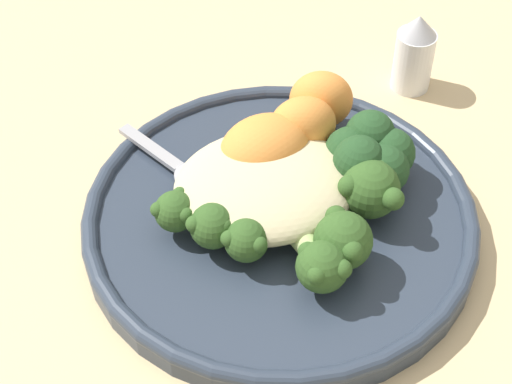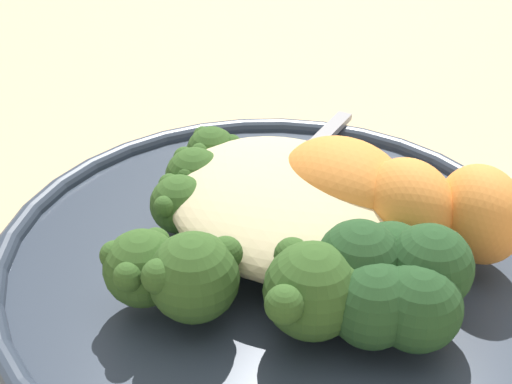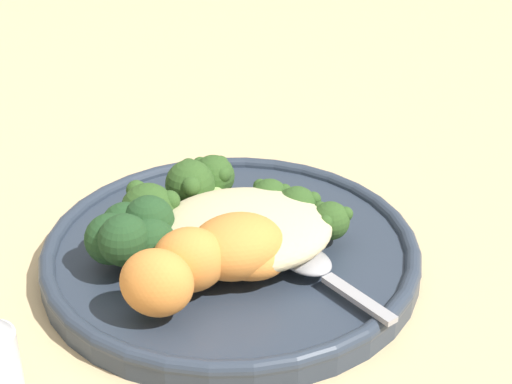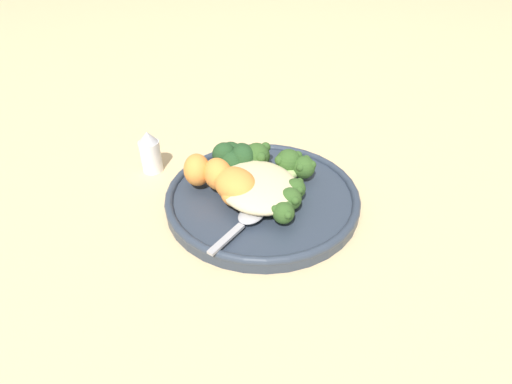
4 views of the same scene
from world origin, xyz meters
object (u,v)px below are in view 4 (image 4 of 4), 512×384
Objects in this scene: broccoli_stalk_0 at (276,208)px; sweet_potato_chunk_3 at (218,174)px; broccoli_stalk_1 at (282,199)px; broccoli_stalk_5 at (259,159)px; sweet_potato_chunk_0 at (237,192)px; salt_shaker at (150,152)px; spoon at (248,218)px; plate at (263,197)px; broccoli_stalk_2 at (286,190)px; quinoa_mound at (258,186)px; sweet_potato_chunk_2 at (235,183)px; kale_tuft at (234,156)px; broccoli_stalk_4 at (283,167)px; broccoli_stalk_3 at (291,174)px; sweet_potato_chunk_1 at (197,170)px.

broccoli_stalk_0 is 1.71× the size of sweet_potato_chunk_3.
broccoli_stalk_5 is at bearing 138.62° from broccoli_stalk_1.
salt_shaker is at bearing 28.34° from sweet_potato_chunk_0.
broccoli_stalk_1 is at bearing 158.01° from spoon.
broccoli_stalk_5 is at bearing -152.08° from spoon.
broccoli_stalk_5 is at bearing -75.46° from sweet_potato_chunk_3.
plate is 0.07m from spoon.
broccoli_stalk_2 is (0.02, -0.01, -0.00)m from broccoli_stalk_1.
spoon is (-0.04, 0.03, -0.01)m from quinoa_mound.
sweet_potato_chunk_2 is at bearing 68.42° from quinoa_mound.
quinoa_mound is at bearing -111.58° from sweet_potato_chunk_2.
kale_tuft is (0.04, -0.04, -0.00)m from sweet_potato_chunk_3.
broccoli_stalk_4 is 1.10× the size of spoon.
broccoli_stalk_1 is 0.06m from broccoli_stalk_3.
plate is 0.05m from sweet_potato_chunk_0.
sweet_potato_chunk_0 is (-0.06, 0.06, -0.00)m from broccoli_stalk_5.
sweet_potato_chunk_3 reaches higher than broccoli_stalk_2.
broccoli_stalk_1 is at bearing 121.29° from broccoli_stalk_0.
broccoli_stalk_1 is at bearing -140.21° from broccoli_stalk_3.
salt_shaker is at bearing -162.00° from broccoli_stalk_0.
broccoli_stalk_1 reaches higher than spoon.
broccoli_stalk_2 is 1.32× the size of kale_tuft.
broccoli_stalk_5 is 1.51× the size of kale_tuft.
sweet_potato_chunk_2 is at bearing -153.85° from sweet_potato_chunk_3.
broccoli_stalk_1 is 1.06× the size of salt_shaker.
quinoa_mound is 1.51× the size of broccoli_stalk_0.
sweet_potato_chunk_3 is at bearing 57.87° from plate.
broccoli_stalk_5 is at bearing -124.83° from salt_shaker.
quinoa_mound is 1.90× the size of sweet_potato_chunk_2.
broccoli_stalk_2 is at bearing -138.74° from broccoli_stalk_3.
broccoli_stalk_3 is 1.24× the size of broccoli_stalk_5.
plate is at bearing -168.83° from broccoli_stalk_5.
broccoli_stalk_4 is (0.03, -0.05, 0.00)m from quinoa_mound.
sweet_potato_chunk_1 is 0.68× the size of salt_shaker.
sweet_potato_chunk_3 reaches higher than broccoli_stalk_1.
plate is 0.06m from broccoli_stalk_5.
sweet_potato_chunk_1 is (0.03, 0.12, 0.01)m from broccoli_stalk_4.
plate is 2.28× the size of broccoli_stalk_3.
sweet_potato_chunk_1 is 0.74× the size of kale_tuft.
broccoli_stalk_0 is at bearing -151.77° from sweet_potato_chunk_2.
quinoa_mound reaches higher than plate.
broccoli_stalk_2 is at bearing -121.56° from quinoa_mound.
plate is 5.81× the size of sweet_potato_chunk_1.
broccoli_stalk_1 is 0.74× the size of spoon.
sweet_potato_chunk_1 is at bearing -174.77° from broccoli_stalk_1.
broccoli_stalk_3 is 0.06m from broccoli_stalk_5.
salt_shaker reaches higher than broccoli_stalk_3.
sweet_potato_chunk_0 is 0.83× the size of sweet_potato_chunk_2.
kale_tuft is at bearing 171.86° from broccoli_stalk_0.
quinoa_mound is 1.96× the size of kale_tuft.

